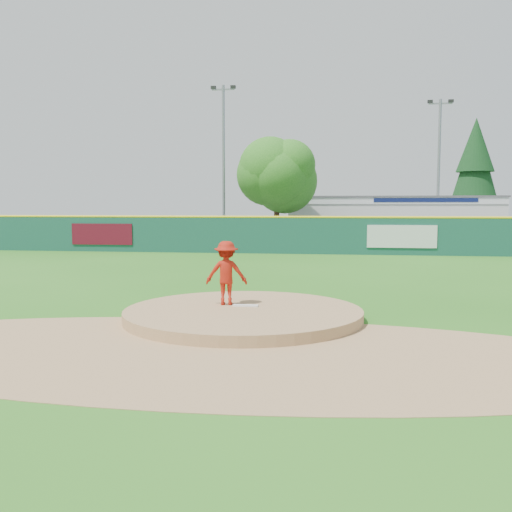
# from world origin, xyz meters

# --- Properties ---
(ground) EXTENTS (120.00, 120.00, 0.00)m
(ground) POSITION_xyz_m (0.00, 0.00, 0.00)
(ground) COLOR #286B19
(ground) RESTS_ON ground
(pitchers_mound) EXTENTS (5.50, 5.50, 0.50)m
(pitchers_mound) POSITION_xyz_m (0.00, 0.00, 0.00)
(pitchers_mound) COLOR #9E774C
(pitchers_mound) RESTS_ON ground
(pitching_rubber) EXTENTS (0.60, 0.15, 0.04)m
(pitching_rubber) POSITION_xyz_m (0.00, 0.30, 0.27)
(pitching_rubber) COLOR white
(pitching_rubber) RESTS_ON pitchers_mound
(infield_dirt_arc) EXTENTS (15.40, 15.40, 0.01)m
(infield_dirt_arc) POSITION_xyz_m (0.00, -3.00, 0.01)
(infield_dirt_arc) COLOR #9E774C
(infield_dirt_arc) RESTS_ON ground
(parking_lot) EXTENTS (44.00, 16.00, 0.02)m
(parking_lot) POSITION_xyz_m (0.00, 27.00, 0.01)
(parking_lot) COLOR #38383A
(parking_lot) RESTS_ON ground
(pitcher) EXTENTS (1.05, 0.68, 1.53)m
(pitcher) POSITION_xyz_m (-0.50, 0.50, 1.02)
(pitcher) COLOR #A41B0E
(pitcher) RESTS_ON pitchers_mound
(van) EXTENTS (5.01, 2.61, 1.35)m
(van) POSITION_xyz_m (-0.96, 22.71, 0.69)
(van) COLOR white
(van) RESTS_ON parking_lot
(pool_building_grp) EXTENTS (15.20, 8.20, 3.31)m
(pool_building_grp) POSITION_xyz_m (6.00, 31.99, 1.66)
(pool_building_grp) COLOR silver
(pool_building_grp) RESTS_ON ground
(fence_banners) EXTENTS (20.25, 0.04, 1.20)m
(fence_banners) POSITION_xyz_m (-2.90, 17.92, 1.00)
(fence_banners) COLOR #5C0D1C
(fence_banners) RESTS_ON ground
(playground_slide) EXTENTS (1.10, 3.11, 1.72)m
(playground_slide) POSITION_xyz_m (-16.89, 23.92, 0.87)
(playground_slide) COLOR blue
(playground_slide) RESTS_ON ground
(outfield_fence) EXTENTS (40.00, 0.14, 2.07)m
(outfield_fence) POSITION_xyz_m (0.00, 18.00, 1.09)
(outfield_fence) COLOR #16483B
(outfield_fence) RESTS_ON ground
(deciduous_tree) EXTENTS (5.60, 5.60, 7.36)m
(deciduous_tree) POSITION_xyz_m (-2.00, 25.00, 4.55)
(deciduous_tree) COLOR #382314
(deciduous_tree) RESTS_ON ground
(conifer_tree) EXTENTS (4.40, 4.40, 9.50)m
(conifer_tree) POSITION_xyz_m (13.00, 36.00, 5.54)
(conifer_tree) COLOR #382314
(conifer_tree) RESTS_ON ground
(light_pole_left) EXTENTS (1.75, 0.25, 11.00)m
(light_pole_left) POSITION_xyz_m (-6.00, 27.00, 6.05)
(light_pole_left) COLOR gray
(light_pole_left) RESTS_ON ground
(light_pole_right) EXTENTS (1.75, 0.25, 10.00)m
(light_pole_right) POSITION_xyz_m (9.00, 29.00, 5.54)
(light_pole_right) COLOR gray
(light_pole_right) RESTS_ON ground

